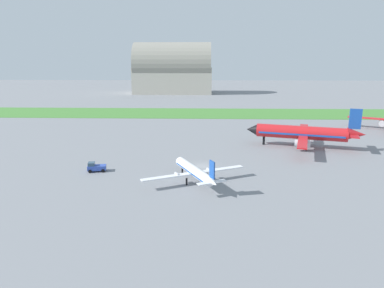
{
  "coord_description": "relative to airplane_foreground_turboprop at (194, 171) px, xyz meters",
  "views": [
    {
      "loc": [
        0.24,
        -71.6,
        22.36
      ],
      "look_at": [
        -2.48,
        7.4,
        3.0
      ],
      "focal_mm": 32.83,
      "sensor_mm": 36.0,
      "label": 1
    }
  ],
  "objects": [
    {
      "name": "hangar_distant",
      "position": [
        -18.73,
        170.71,
        12.89
      ],
      "size": [
        50.04,
        26.65,
        32.36
      ],
      "color": "#B2AD9E",
      "rests_on": "ground_plane"
    },
    {
      "name": "pushback_tug_near_gate",
      "position": [
        -20.17,
        5.92,
        -1.3
      ],
      "size": [
        3.87,
        2.62,
        1.95
      ],
      "rotation": [
        0.0,
        0.0,
        3.33
      ],
      "color": "#334FB2",
      "rests_on": "ground_plane"
    },
    {
      "name": "grass_taxiway_strip",
      "position": [
        1.42,
        84.24,
        -2.18
      ],
      "size": [
        360.0,
        28.0,
        0.08
      ],
      "primitive_type": "cube",
      "color": "#478438",
      "rests_on": "ground_plane"
    },
    {
      "name": "ground_plane",
      "position": [
        1.42,
        10.35,
        -2.22
      ],
      "size": [
        600.0,
        600.0,
        0.0
      ],
      "primitive_type": "plane",
      "color": "gray"
    },
    {
      "name": "airplane_foreground_turboprop",
      "position": [
        0.0,
        0.0,
        0.0
      ],
      "size": [
        18.73,
        16.28,
        6.06
      ],
      "rotation": [
        0.0,
        0.0,
        2.02
      ],
      "color": "white",
      "rests_on": "ground_plane"
    },
    {
      "name": "airplane_midfield_jet",
      "position": [
        27.09,
        27.39,
        1.57
      ],
      "size": [
        28.81,
        29.12,
        10.51
      ],
      "rotation": [
        0.0,
        0.0,
        2.86
      ],
      "color": "red",
      "rests_on": "ground_plane"
    }
  ]
}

